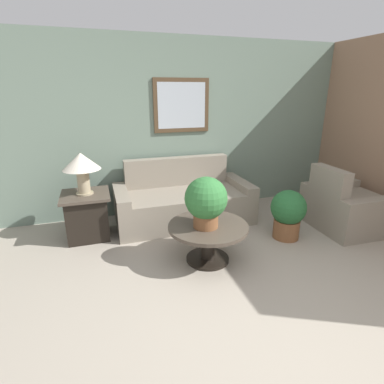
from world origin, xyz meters
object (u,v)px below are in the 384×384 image
at_px(coffee_table, 208,235).
at_px(table_lamp, 81,164).
at_px(potted_plant_floor, 288,213).
at_px(armchair, 346,208).
at_px(side_table, 88,215).
at_px(potted_plant_on_table, 206,201).
at_px(couch_main, 183,202).

distance_m(coffee_table, table_lamp, 1.78).
xyz_separation_m(coffee_table, table_lamp, (-1.29, 1.03, 0.67)).
height_order(coffee_table, potted_plant_floor, potted_plant_floor).
distance_m(armchair, table_lamp, 3.62).
distance_m(coffee_table, side_table, 1.66).
bearing_deg(coffee_table, potted_plant_on_table, -143.45).
xyz_separation_m(couch_main, coffee_table, (-0.05, -1.16, 0.03)).
bearing_deg(side_table, coffee_table, -38.55).
bearing_deg(table_lamp, armchair, -12.93).
distance_m(side_table, table_lamp, 0.68).
bearing_deg(couch_main, armchair, -23.63).
xyz_separation_m(table_lamp, potted_plant_on_table, (1.25, -1.06, -0.24)).
height_order(coffee_table, potted_plant_on_table, potted_plant_on_table).
xyz_separation_m(couch_main, armchair, (2.12, -0.93, -0.00)).
xyz_separation_m(armchair, side_table, (-3.46, 0.79, 0.02)).
distance_m(armchair, potted_plant_on_table, 2.27).
height_order(couch_main, coffee_table, couch_main).
height_order(couch_main, table_lamp, table_lamp).
bearing_deg(table_lamp, coffee_table, -38.55).
relative_size(armchair, coffee_table, 1.13).
height_order(coffee_table, table_lamp, table_lamp).
bearing_deg(couch_main, coffee_table, -92.22).
bearing_deg(couch_main, potted_plant_floor, -40.14).
relative_size(couch_main, table_lamp, 3.68).
distance_m(potted_plant_on_table, potted_plant_floor, 1.31).
height_order(couch_main, side_table, couch_main).
bearing_deg(potted_plant_floor, armchair, 1.77).
bearing_deg(couch_main, side_table, -174.32).
bearing_deg(potted_plant_floor, side_table, 161.58).
relative_size(couch_main, side_table, 3.25).
distance_m(coffee_table, potted_plant_floor, 1.20).
bearing_deg(side_table, table_lamp, 0.00).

